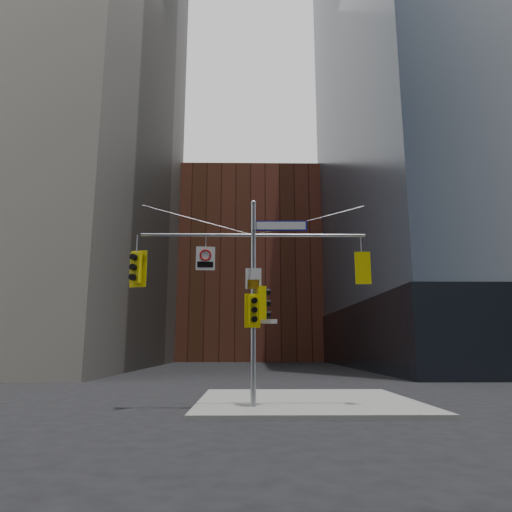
{
  "coord_description": "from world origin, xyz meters",
  "views": [
    {
      "loc": [
        -0.14,
        -13.81,
        2.12
      ],
      "look_at": [
        0.09,
        2.0,
        5.24
      ],
      "focal_mm": 32.0,
      "sensor_mm": 36.0,
      "label": 1
    }
  ],
  "objects_px": {
    "traffic_light_pole_side": "(263,303)",
    "traffic_light_pole_front": "(253,310)",
    "street_sign_blade": "(281,226)",
    "regulatory_sign_arm": "(205,258)",
    "traffic_light_east_arm": "(362,269)",
    "signal_assembly": "(253,279)",
    "traffic_light_west_arm": "(136,268)"
  },
  "relations": [
    {
      "from": "traffic_light_pole_side",
      "to": "traffic_light_pole_front",
      "type": "relative_size",
      "value": 0.99
    },
    {
      "from": "signal_assembly",
      "to": "street_sign_blade",
      "type": "relative_size",
      "value": 4.26
    },
    {
      "from": "regulatory_sign_arm",
      "to": "street_sign_blade",
      "type": "bearing_deg",
      "value": -6.02
    },
    {
      "from": "traffic_light_east_arm",
      "to": "traffic_light_pole_front",
      "type": "xyz_separation_m",
      "value": [
        -3.84,
        -0.27,
        -1.49
      ]
    },
    {
      "from": "traffic_light_west_arm",
      "to": "traffic_light_pole_side",
      "type": "bearing_deg",
      "value": 15.01
    },
    {
      "from": "traffic_light_west_arm",
      "to": "traffic_light_pole_front",
      "type": "bearing_deg",
      "value": 11.06
    },
    {
      "from": "traffic_light_pole_front",
      "to": "regulatory_sign_arm",
      "type": "relative_size",
      "value": 1.39
    },
    {
      "from": "traffic_light_pole_front",
      "to": "signal_assembly",
      "type": "bearing_deg",
      "value": 79.16
    },
    {
      "from": "traffic_light_west_arm",
      "to": "traffic_light_pole_side",
      "type": "height_order",
      "value": "traffic_light_west_arm"
    },
    {
      "from": "traffic_light_west_arm",
      "to": "traffic_light_pole_side",
      "type": "distance_m",
      "value": 4.61
    },
    {
      "from": "traffic_light_east_arm",
      "to": "traffic_light_pole_front",
      "type": "bearing_deg",
      "value": 7.94
    },
    {
      "from": "signal_assembly",
      "to": "traffic_light_pole_side",
      "type": "height_order",
      "value": "signal_assembly"
    },
    {
      "from": "traffic_light_pole_side",
      "to": "traffic_light_west_arm",
      "type": "bearing_deg",
      "value": 77.95
    },
    {
      "from": "traffic_light_east_arm",
      "to": "regulatory_sign_arm",
      "type": "relative_size",
      "value": 1.37
    },
    {
      "from": "signal_assembly",
      "to": "traffic_light_west_arm",
      "type": "relative_size",
      "value": 6.11
    },
    {
      "from": "signal_assembly",
      "to": "traffic_light_east_arm",
      "type": "xyz_separation_m",
      "value": [
        3.84,
        0.0,
        0.38
      ]
    },
    {
      "from": "street_sign_blade",
      "to": "regulatory_sign_arm",
      "type": "distance_m",
      "value": 2.92
    },
    {
      "from": "traffic_light_east_arm",
      "to": "street_sign_blade",
      "type": "height_order",
      "value": "street_sign_blade"
    },
    {
      "from": "traffic_light_west_arm",
      "to": "street_sign_blade",
      "type": "relative_size",
      "value": 0.7
    },
    {
      "from": "traffic_light_east_arm",
      "to": "street_sign_blade",
      "type": "relative_size",
      "value": 0.61
    },
    {
      "from": "traffic_light_west_arm",
      "to": "traffic_light_pole_front",
      "type": "height_order",
      "value": "traffic_light_west_arm"
    },
    {
      "from": "traffic_light_east_arm",
      "to": "traffic_light_pole_side",
      "type": "bearing_deg",
      "value": 3.68
    },
    {
      "from": "signal_assembly",
      "to": "traffic_light_west_arm",
      "type": "bearing_deg",
      "value": 179.82
    },
    {
      "from": "traffic_light_west_arm",
      "to": "traffic_light_east_arm",
      "type": "bearing_deg",
      "value": 14.87
    },
    {
      "from": "street_sign_blade",
      "to": "regulatory_sign_arm",
      "type": "relative_size",
      "value": 2.24
    },
    {
      "from": "street_sign_blade",
      "to": "traffic_light_pole_side",
      "type": "bearing_deg",
      "value": 179.77
    },
    {
      "from": "traffic_light_east_arm",
      "to": "regulatory_sign_arm",
      "type": "xyz_separation_m",
      "value": [
        -5.53,
        -0.02,
        0.38
      ]
    },
    {
      "from": "signal_assembly",
      "to": "street_sign_blade",
      "type": "distance_m",
      "value": 2.17
    },
    {
      "from": "traffic_light_pole_side",
      "to": "regulatory_sign_arm",
      "type": "relative_size",
      "value": 1.38
    },
    {
      "from": "traffic_light_pole_side",
      "to": "traffic_light_pole_front",
      "type": "height_order",
      "value": "traffic_light_pole_side"
    },
    {
      "from": "signal_assembly",
      "to": "traffic_light_pole_side",
      "type": "xyz_separation_m",
      "value": [
        0.33,
        0.02,
        -0.84
      ]
    },
    {
      "from": "traffic_light_east_arm",
      "to": "regulatory_sign_arm",
      "type": "height_order",
      "value": "regulatory_sign_arm"
    }
  ]
}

